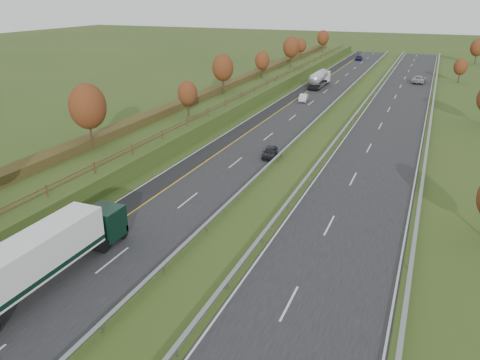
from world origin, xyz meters
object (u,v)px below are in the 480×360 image
at_px(box_lorry, 37,259).
at_px(car_oncoming, 419,79).
at_px(car_small_far, 359,58).
at_px(car_silver_mid, 303,98).
at_px(road_tanker, 319,78).
at_px(car_dark_near, 270,152).

xyz_separation_m(box_lorry, car_oncoming, (19.63, 95.03, -1.48)).
bearing_deg(box_lorry, car_small_far, 89.83).
bearing_deg(car_oncoming, box_lorry, 82.43).
relative_size(car_silver_mid, car_oncoming, 0.69).
xyz_separation_m(road_tanker, car_oncoming, (19.98, 13.31, -1.01)).
bearing_deg(box_lorry, road_tanker, 90.24).
xyz_separation_m(car_small_far, car_oncoming, (19.25, -35.23, 0.10)).
height_order(box_lorry, road_tanker, box_lorry).
relative_size(road_tanker, car_dark_near, 2.97).
xyz_separation_m(road_tanker, car_silver_mid, (0.82, -15.97, -1.16)).
height_order(box_lorry, car_silver_mid, box_lorry).
height_order(car_silver_mid, car_oncoming, car_oncoming).
distance_m(box_lorry, car_silver_mid, 65.78).
bearing_deg(road_tanker, car_small_far, 89.15).
distance_m(car_dark_near, car_silver_mid, 33.73).
distance_m(box_lorry, car_dark_near, 32.85).
bearing_deg(road_tanker, car_dark_near, -83.44).
bearing_deg(road_tanker, car_oncoming, 33.67).
height_order(road_tanker, car_oncoming, road_tanker).
relative_size(box_lorry, car_oncoming, 2.79).
height_order(road_tanker, car_small_far, road_tanker).
relative_size(car_dark_near, car_small_far, 0.77).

